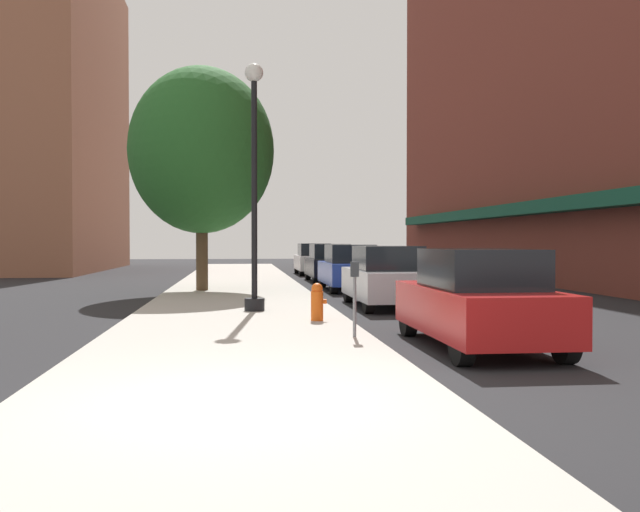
{
  "coord_description": "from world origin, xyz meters",
  "views": [
    {
      "loc": [
        0.05,
        -7.31,
        1.79
      ],
      "look_at": [
        2.95,
        17.73,
        1.25
      ],
      "focal_mm": 39.43,
      "sensor_mm": 36.0,
      "label": 1
    }
  ],
  "objects_px": {
    "fire_hydrant": "(317,302)",
    "car_silver": "(386,277)",
    "lamppost": "(254,182)",
    "car_blue": "(349,268)",
    "tree_near": "(202,151)",
    "car_white": "(314,259)",
    "car_black": "(329,263)",
    "parking_meter_near": "(355,289)",
    "car_red": "(478,300)"
  },
  "relations": [
    {
      "from": "tree_near",
      "to": "car_silver",
      "type": "bearing_deg",
      "value": -46.78
    },
    {
      "from": "tree_near",
      "to": "car_white",
      "type": "relative_size",
      "value": 1.76
    },
    {
      "from": "lamppost",
      "to": "car_black",
      "type": "relative_size",
      "value": 1.37
    },
    {
      "from": "fire_hydrant",
      "to": "tree_near",
      "type": "relative_size",
      "value": 0.1
    },
    {
      "from": "lamppost",
      "to": "car_silver",
      "type": "relative_size",
      "value": 1.37
    },
    {
      "from": "car_red",
      "to": "car_black",
      "type": "bearing_deg",
      "value": 88.15
    },
    {
      "from": "car_red",
      "to": "car_blue",
      "type": "bearing_deg",
      "value": 88.15
    },
    {
      "from": "tree_near",
      "to": "car_red",
      "type": "bearing_deg",
      "value": -67.95
    },
    {
      "from": "tree_near",
      "to": "car_silver",
      "type": "height_order",
      "value": "tree_near"
    },
    {
      "from": "tree_near",
      "to": "car_white",
      "type": "distance_m",
      "value": 14.52
    },
    {
      "from": "parking_meter_near",
      "to": "tree_near",
      "type": "xyz_separation_m",
      "value": [
        -3.25,
        12.06,
        3.9
      ]
    },
    {
      "from": "car_silver",
      "to": "car_black",
      "type": "xyz_separation_m",
      "value": [
        0.0,
        12.07,
        0.0
      ]
    },
    {
      "from": "car_black",
      "to": "parking_meter_near",
      "type": "bearing_deg",
      "value": -97.74
    },
    {
      "from": "lamppost",
      "to": "car_blue",
      "type": "bearing_deg",
      "value": 66.2
    },
    {
      "from": "car_silver",
      "to": "fire_hydrant",
      "type": "bearing_deg",
      "value": -121.83
    },
    {
      "from": "lamppost",
      "to": "car_black",
      "type": "distance_m",
      "value": 14.45
    },
    {
      "from": "car_red",
      "to": "car_silver",
      "type": "distance_m",
      "value": 7.3
    },
    {
      "from": "lamppost",
      "to": "car_black",
      "type": "xyz_separation_m",
      "value": [
        3.58,
        13.79,
        -2.39
      ]
    },
    {
      "from": "tree_near",
      "to": "car_silver",
      "type": "distance_m",
      "value": 8.6
    },
    {
      "from": "fire_hydrant",
      "to": "car_black",
      "type": "xyz_separation_m",
      "value": [
        2.32,
        16.03,
        0.29
      ]
    },
    {
      "from": "fire_hydrant",
      "to": "car_silver",
      "type": "xyz_separation_m",
      "value": [
        2.32,
        3.96,
        0.29
      ]
    },
    {
      "from": "lamppost",
      "to": "car_white",
      "type": "height_order",
      "value": "lamppost"
    },
    {
      "from": "parking_meter_near",
      "to": "tree_near",
      "type": "relative_size",
      "value": 0.17
    },
    {
      "from": "parking_meter_near",
      "to": "car_red",
      "type": "height_order",
      "value": "car_red"
    },
    {
      "from": "car_red",
      "to": "car_white",
      "type": "xyz_separation_m",
      "value": [
        0.0,
        25.77,
        0.0
      ]
    },
    {
      "from": "fire_hydrant",
      "to": "parking_meter_near",
      "type": "relative_size",
      "value": 0.6
    },
    {
      "from": "car_blue",
      "to": "parking_meter_near",
      "type": "bearing_deg",
      "value": -97.35
    },
    {
      "from": "car_silver",
      "to": "parking_meter_near",
      "type": "bearing_deg",
      "value": -108.09
    },
    {
      "from": "fire_hydrant",
      "to": "car_silver",
      "type": "bearing_deg",
      "value": 59.63
    },
    {
      "from": "lamppost",
      "to": "car_white",
      "type": "relative_size",
      "value": 1.37
    },
    {
      "from": "lamppost",
      "to": "car_white",
      "type": "xyz_separation_m",
      "value": [
        3.58,
        20.2,
        -2.39
      ]
    },
    {
      "from": "parking_meter_near",
      "to": "car_white",
      "type": "relative_size",
      "value": 0.3
    },
    {
      "from": "car_silver",
      "to": "car_white",
      "type": "bearing_deg",
      "value": 88.54
    },
    {
      "from": "car_black",
      "to": "car_blue",
      "type": "bearing_deg",
      "value": -91.76
    },
    {
      "from": "parking_meter_near",
      "to": "car_black",
      "type": "relative_size",
      "value": 0.3
    },
    {
      "from": "car_red",
      "to": "car_silver",
      "type": "relative_size",
      "value": 1.0
    },
    {
      "from": "lamppost",
      "to": "car_blue",
      "type": "xyz_separation_m",
      "value": [
        3.58,
        8.12,
        -2.39
      ]
    },
    {
      "from": "parking_meter_near",
      "to": "car_silver",
      "type": "xyz_separation_m",
      "value": [
        1.95,
        6.53,
        -0.14
      ]
    },
    {
      "from": "lamppost",
      "to": "fire_hydrant",
      "type": "xyz_separation_m",
      "value": [
        1.26,
        -2.24,
        -2.68
      ]
    },
    {
      "from": "fire_hydrant",
      "to": "lamppost",
      "type": "bearing_deg",
      "value": 119.47
    },
    {
      "from": "car_red",
      "to": "car_silver",
      "type": "height_order",
      "value": "same"
    },
    {
      "from": "fire_hydrant",
      "to": "parking_meter_near",
      "type": "xyz_separation_m",
      "value": [
        0.37,
        -2.57,
        0.43
      ]
    },
    {
      "from": "car_silver",
      "to": "car_blue",
      "type": "xyz_separation_m",
      "value": [
        0.0,
        6.4,
        0.0
      ]
    },
    {
      "from": "lamppost",
      "to": "tree_near",
      "type": "xyz_separation_m",
      "value": [
        -1.61,
        7.25,
        1.65
      ]
    },
    {
      "from": "car_black",
      "to": "car_red",
      "type": "bearing_deg",
      "value": -91.76
    },
    {
      "from": "fire_hydrant",
      "to": "car_white",
      "type": "height_order",
      "value": "car_white"
    },
    {
      "from": "tree_near",
      "to": "car_blue",
      "type": "relative_size",
      "value": 1.76
    },
    {
      "from": "fire_hydrant",
      "to": "parking_meter_near",
      "type": "bearing_deg",
      "value": -81.86
    },
    {
      "from": "car_silver",
      "to": "car_blue",
      "type": "bearing_deg",
      "value": 88.54
    },
    {
      "from": "fire_hydrant",
      "to": "parking_meter_near",
      "type": "distance_m",
      "value": 2.63
    }
  ]
}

